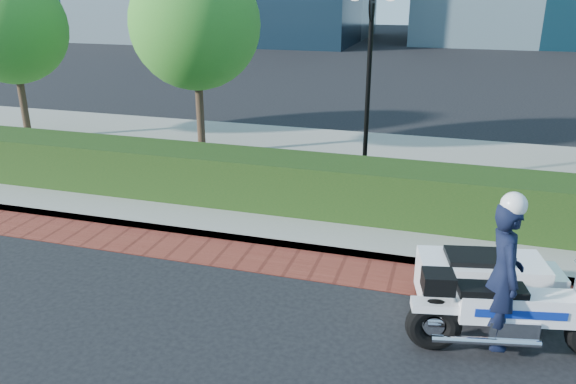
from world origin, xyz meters
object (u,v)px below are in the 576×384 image
(tree_a, at_px, (11,28))
(tree_b, at_px, (195,24))
(lamppost, at_px, (370,57))
(police_motorcycle, at_px, (500,286))

(tree_a, xyz_separation_m, tree_b, (5.50, 0.00, 0.21))
(lamppost, height_order, tree_a, tree_a)
(lamppost, bearing_deg, tree_a, 172.59)
(tree_a, bearing_deg, police_motorcycle, -26.26)
(lamppost, xyz_separation_m, tree_a, (-10.00, 1.30, 0.26))
(tree_a, bearing_deg, lamppost, -7.41)
(lamppost, distance_m, tree_a, 10.09)
(tree_a, height_order, tree_b, tree_b)
(tree_a, bearing_deg, tree_b, 0.00)
(police_motorcycle, bearing_deg, tree_a, 142.07)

